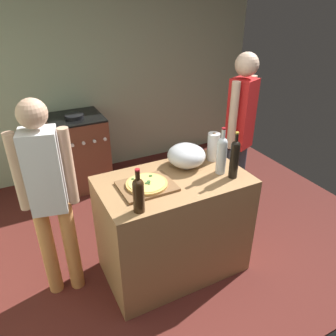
% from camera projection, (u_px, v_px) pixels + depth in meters
% --- Properties ---
extents(ground_plane, '(4.46, 3.55, 0.02)m').
position_uv_depth(ground_plane, '(149.00, 223.00, 3.49)').
color(ground_plane, '#511E19').
extents(kitchen_wall_rear, '(4.46, 0.10, 2.60)m').
position_uv_depth(kitchen_wall_rear, '(97.00, 72.00, 4.06)').
color(kitchen_wall_rear, '#99A889').
rests_on(kitchen_wall_rear, ground_plane).
extents(counter, '(1.17, 0.68, 0.91)m').
position_uv_depth(counter, '(173.00, 226.00, 2.71)').
color(counter, '#9E7247').
rests_on(counter, ground_plane).
extents(cutting_board, '(0.40, 0.32, 0.02)m').
position_uv_depth(cutting_board, '(147.00, 186.00, 2.38)').
color(cutting_board, brown).
rests_on(cutting_board, counter).
extents(pizza, '(0.31, 0.31, 0.03)m').
position_uv_depth(pizza, '(147.00, 184.00, 2.37)').
color(pizza, tan).
rests_on(pizza, cutting_board).
extents(mixing_bowl, '(0.31, 0.31, 0.19)m').
position_uv_depth(mixing_bowl, '(186.00, 156.00, 2.64)').
color(mixing_bowl, '#B2B2B7').
rests_on(mixing_bowl, counter).
extents(paper_towel_roll, '(0.10, 0.10, 0.24)m').
position_uv_depth(paper_towel_roll, '(213.00, 147.00, 2.73)').
color(paper_towel_roll, white).
rests_on(paper_towel_roll, counter).
extents(wine_bottle_clear, '(0.08, 0.08, 0.31)m').
position_uv_depth(wine_bottle_clear, '(139.00, 193.00, 2.06)').
color(wine_bottle_clear, '#331E0F').
rests_on(wine_bottle_clear, counter).
extents(wine_bottle_amber, '(0.07, 0.07, 0.38)m').
position_uv_depth(wine_bottle_amber, '(235.00, 158.00, 2.44)').
color(wine_bottle_amber, black).
rests_on(wine_bottle_amber, counter).
extents(wine_bottle_dark, '(0.08, 0.08, 0.38)m').
position_uv_depth(wine_bottle_dark, '(222.00, 154.00, 2.51)').
color(wine_bottle_dark, silver).
rests_on(wine_bottle_dark, counter).
extents(stove, '(0.62, 0.63, 0.94)m').
position_uv_depth(stove, '(80.00, 151.00, 3.98)').
color(stove, brown).
rests_on(stove, ground_plane).
extents(person_in_stripes, '(0.40, 0.25, 1.61)m').
position_uv_depth(person_in_stripes, '(48.00, 193.00, 2.28)').
color(person_in_stripes, '#D88C4C').
rests_on(person_in_stripes, ground_plane).
extents(person_in_red, '(0.35, 0.26, 1.73)m').
position_uv_depth(person_in_red, '(239.00, 132.00, 3.08)').
color(person_in_red, '#383D4C').
rests_on(person_in_red, ground_plane).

